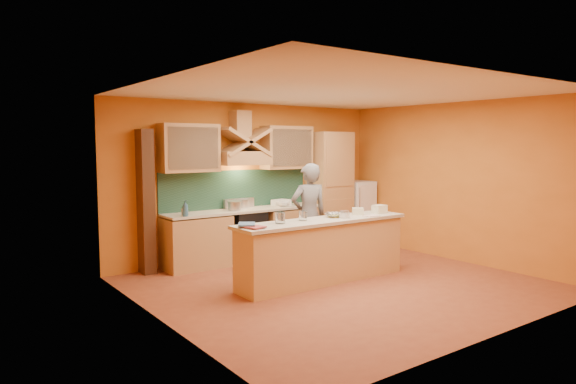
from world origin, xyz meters
TOP-DOWN VIEW (x-y plane):
  - floor at (0.00, 0.00)m, footprint 5.50×5.00m
  - ceiling at (0.00, 0.00)m, footprint 5.50×5.00m
  - wall_back at (0.00, 2.50)m, footprint 5.50×0.02m
  - wall_front at (0.00, -2.50)m, footprint 5.50×0.02m
  - wall_left at (-2.75, 0.00)m, footprint 0.02×5.00m
  - wall_right at (2.75, 0.00)m, footprint 0.02×5.00m
  - base_cabinet_left at (-1.25, 2.20)m, footprint 1.10×0.60m
  - base_cabinet_right at (0.65, 2.20)m, footprint 1.10×0.60m
  - counter_top at (-0.30, 2.20)m, footprint 3.00×0.62m
  - stove at (-0.30, 2.20)m, footprint 0.60×0.58m
  - backsplash at (-0.30, 2.48)m, footprint 3.00×0.03m
  - range_hood at (-0.30, 2.25)m, footprint 0.92×0.50m
  - hood_chimney at (-0.30, 2.35)m, footprint 0.30×0.30m
  - upper_cabinet_left at (-1.30, 2.33)m, footprint 1.00×0.35m
  - upper_cabinet_right at (0.70, 2.33)m, footprint 1.00×0.35m
  - pantry_column at (1.65, 2.20)m, footprint 0.80×0.60m
  - fridge at (2.40, 2.20)m, footprint 0.58×0.60m
  - trim_column_left at (-2.05, 2.35)m, footprint 0.20×0.30m
  - island_body at (-0.10, 0.30)m, footprint 2.80×0.55m
  - island_top at (-0.10, 0.30)m, footprint 2.90×0.62m
  - person at (0.30, 1.14)m, footprint 0.72×0.56m
  - pot_large at (-0.54, 2.16)m, footprint 0.26×0.26m
  - pot_small at (-0.24, 2.36)m, footprint 0.24×0.24m
  - soap_bottle_a at (-1.55, 2.01)m, footprint 0.10×0.10m
  - soap_bottle_b at (-1.55, 1.97)m, footprint 0.14×0.14m
  - bowl_back at (0.48, 2.15)m, footprint 0.34×0.34m
  - dish_rack at (0.52, 2.26)m, footprint 0.35×0.30m
  - book_lower at (-1.48, 0.20)m, footprint 0.28×0.34m
  - book_upper at (-1.48, 0.44)m, footprint 0.36×0.38m
  - jar_large at (-0.85, 0.35)m, footprint 0.16×0.16m
  - jar_small at (-0.42, 0.38)m, footprint 0.16×0.16m
  - kitchen_scale at (0.23, 0.19)m, footprint 0.14×0.14m
  - mixing_bowl at (0.18, 0.38)m, footprint 0.32×0.32m
  - cloth at (0.72, 0.11)m, footprint 0.24×0.19m
  - grocery_bag_a at (1.09, 0.29)m, footprint 0.21×0.17m
  - grocery_bag_b at (0.69, 0.37)m, footprint 0.22×0.22m

SIDE VIEW (x-z plane):
  - floor at x=0.00m, z-range -0.01..0.01m
  - base_cabinet_left at x=-1.25m, z-range 0.00..0.86m
  - base_cabinet_right at x=0.65m, z-range 0.00..0.86m
  - island_body at x=-0.10m, z-range 0.00..0.88m
  - stove at x=-0.30m, z-range 0.00..0.90m
  - fridge at x=2.40m, z-range 0.00..1.30m
  - person at x=0.30m, z-range 0.00..1.75m
  - counter_top at x=-0.30m, z-range 0.88..0.92m
  - island_top at x=-0.10m, z-range 0.90..0.95m
  - cloth at x=0.72m, z-range 0.94..0.96m
  - book_lower at x=-1.48m, z-range 0.94..0.97m
  - bowl_back at x=0.48m, z-range 0.92..1.00m
  - dish_rack at x=0.52m, z-range 0.92..1.03m
  - pot_small at x=-0.24m, z-range 0.90..1.05m
  - mixing_bowl at x=0.18m, z-range 0.95..1.01m
  - book_upper at x=-1.48m, z-range 0.97..0.99m
  - pot_large at x=-0.54m, z-range 0.90..1.07m
  - kitchen_scale at x=0.23m, z-range 0.94..1.04m
  - grocery_bag_b at x=0.69m, z-range 0.94..1.05m
  - soap_bottle_a at x=-1.55m, z-range 0.92..1.10m
  - grocery_bag_a at x=1.09m, z-range 0.94..1.08m
  - jar_small at x=-0.42m, z-range 0.95..1.09m
  - jar_large at x=-0.85m, z-range 0.95..1.11m
  - soap_bottle_b at x=-1.55m, z-range 0.92..1.18m
  - pantry_column at x=1.65m, z-range 0.00..2.30m
  - trim_column_left at x=-2.05m, z-range 0.00..2.30m
  - backsplash at x=-0.30m, z-range 0.90..1.60m
  - wall_back at x=0.00m, z-range 0.00..2.80m
  - wall_front at x=0.00m, z-range 0.00..2.80m
  - wall_left at x=-2.75m, z-range 0.00..2.80m
  - wall_right at x=2.75m, z-range 0.00..2.80m
  - range_hood at x=-0.30m, z-range 1.70..1.94m
  - upper_cabinet_left at x=-1.30m, z-range 1.60..2.40m
  - upper_cabinet_right at x=0.70m, z-range 1.60..2.40m
  - hood_chimney at x=-0.30m, z-range 2.15..2.65m
  - ceiling at x=0.00m, z-range 2.79..2.80m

